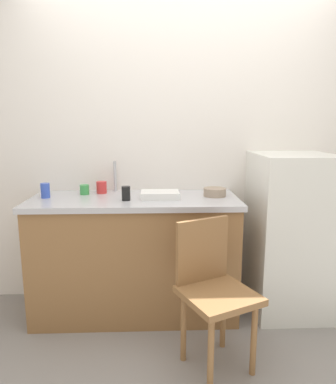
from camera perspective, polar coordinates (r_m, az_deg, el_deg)
The scene contains 13 objects.
ground_plane at distance 2.45m, azimuth 4.20°, elevation -25.75°, with size 8.00×8.00×0.00m, color gray.
back_wall at distance 2.96m, azimuth 2.39°, elevation 7.30°, with size 4.80×0.10×2.54m, color white.
cabinet_base at distance 2.79m, azimuth -5.26°, elevation -10.53°, with size 1.51×0.60×0.88m, color olive.
countertop at distance 2.66m, azimuth -5.43°, elevation -1.31°, with size 1.55×0.64×0.04m, color #B7B7BC.
faucet at distance 2.89m, azimuth -8.53°, elevation 2.50°, with size 0.02×0.02×0.25m, color #B7B7BC.
refrigerator at distance 2.92m, azimuth 19.03°, elevation -6.38°, with size 0.57×0.61×1.24m, color silver.
chair at distance 2.21m, azimuth 7.24°, elevation -14.89°, with size 0.53×0.53×0.89m.
dish_tray at distance 2.62m, azimuth -1.30°, elevation -0.44°, with size 0.28×0.20×0.05m, color white.
terracotta_bowl at distance 2.71m, azimuth 7.54°, elevation -0.01°, with size 0.17×0.17×0.06m, color gray.
cup_green at distance 2.83m, azimuth -13.28°, elevation 0.38°, with size 0.07×0.07×0.08m, color green.
cup_black at distance 2.56m, azimuth -6.78°, elevation -0.22°, with size 0.06×0.06×0.10m, color black.
cup_red at distance 2.85m, azimuth -10.65°, elevation 0.74°, with size 0.08×0.08×0.09m, color red.
cup_blue at distance 2.78m, azimuth -19.15°, elevation 0.22°, with size 0.07×0.07×0.11m, color blue.
Camera 1 is at (-0.24, -1.94, 1.47)m, focal length 33.12 mm.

